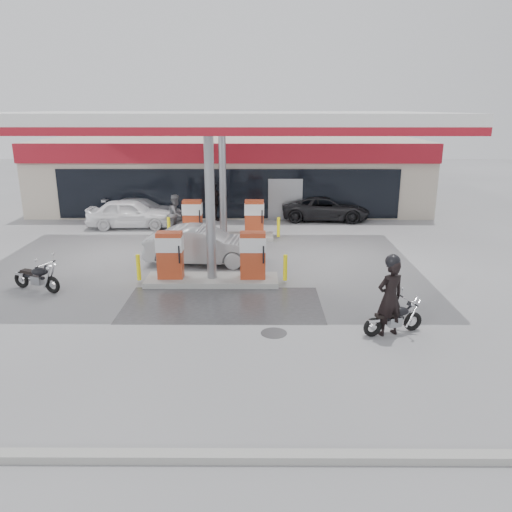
{
  "coord_description": "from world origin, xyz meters",
  "views": [
    {
      "loc": [
        1.58,
        -14.13,
        5.75
      ],
      "look_at": [
        1.51,
        1.17,
        1.2
      ],
      "focal_mm": 35.0,
      "sensor_mm": 36.0,
      "label": 1
    }
  ],
  "objects_px": {
    "parked_car_right": "(326,208)",
    "hatchback_silver": "(203,245)",
    "biker_main": "(390,298)",
    "biker_walking": "(213,202)",
    "sedan_white": "(130,213)",
    "pump_island_far": "(224,223)",
    "parked_car_left": "(144,209)",
    "pump_island_near": "(212,263)",
    "attendant": "(176,214)",
    "main_motorcycle": "(394,319)",
    "parked_motorcycle": "(37,278)"
  },
  "relations": [
    {
      "from": "pump_island_far",
      "to": "parked_motorcycle",
      "type": "xyz_separation_m",
      "value": [
        -5.63,
        -6.81,
        -0.28
      ]
    },
    {
      "from": "main_motorcycle",
      "to": "sedan_white",
      "type": "xyz_separation_m",
      "value": [
        -9.99,
        12.19,
        0.32
      ]
    },
    {
      "from": "parked_car_left",
      "to": "pump_island_far",
      "type": "bearing_deg",
      "value": -125.89
    },
    {
      "from": "attendant",
      "to": "parked_car_left",
      "type": "bearing_deg",
      "value": 54.09
    },
    {
      "from": "pump_island_near",
      "to": "parked_car_right",
      "type": "relative_size",
      "value": 1.12
    },
    {
      "from": "main_motorcycle",
      "to": "sedan_white",
      "type": "bearing_deg",
      "value": 111.67
    },
    {
      "from": "parked_motorcycle",
      "to": "sedan_white",
      "type": "distance_m",
      "value": 9.05
    },
    {
      "from": "sedan_white",
      "to": "hatchback_silver",
      "type": "relative_size",
      "value": 0.96
    },
    {
      "from": "pump_island_far",
      "to": "hatchback_silver",
      "type": "xyz_separation_m",
      "value": [
        -0.54,
        -3.8,
        0.01
      ]
    },
    {
      "from": "biker_walking",
      "to": "sedan_white",
      "type": "bearing_deg",
      "value": 168.83
    },
    {
      "from": "main_motorcycle",
      "to": "attendant",
      "type": "bearing_deg",
      "value": 106.57
    },
    {
      "from": "attendant",
      "to": "biker_walking",
      "type": "distance_m",
      "value": 3.19
    },
    {
      "from": "parked_car_right",
      "to": "hatchback_silver",
      "type": "bearing_deg",
      "value": 146.96
    },
    {
      "from": "main_motorcycle",
      "to": "pump_island_far",
      "type": "bearing_deg",
      "value": 99.72
    },
    {
      "from": "parked_car_right",
      "to": "biker_walking",
      "type": "relative_size",
      "value": 2.29
    },
    {
      "from": "biker_main",
      "to": "parked_car_right",
      "type": "height_order",
      "value": "biker_main"
    },
    {
      "from": "parked_motorcycle",
      "to": "parked_car_right",
      "type": "relative_size",
      "value": 0.39
    },
    {
      "from": "biker_main",
      "to": "sedan_white",
      "type": "distance_m",
      "value": 15.69
    },
    {
      "from": "sedan_white",
      "to": "biker_main",
      "type": "bearing_deg",
      "value": -143.78
    },
    {
      "from": "parked_motorcycle",
      "to": "pump_island_near",
      "type": "bearing_deg",
      "value": 30.51
    },
    {
      "from": "pump_island_far",
      "to": "hatchback_silver",
      "type": "relative_size",
      "value": 1.18
    },
    {
      "from": "main_motorcycle",
      "to": "attendant",
      "type": "distance_m",
      "value": 13.3
    },
    {
      "from": "parked_motorcycle",
      "to": "main_motorcycle",
      "type": "bearing_deg",
      "value": 5.92
    },
    {
      "from": "main_motorcycle",
      "to": "biker_main",
      "type": "height_order",
      "value": "biker_main"
    },
    {
      "from": "parked_motorcycle",
      "to": "parked_car_left",
      "type": "bearing_deg",
      "value": 106.34
    },
    {
      "from": "hatchback_silver",
      "to": "pump_island_far",
      "type": "bearing_deg",
      "value": -3.76
    },
    {
      "from": "pump_island_near",
      "to": "hatchback_silver",
      "type": "relative_size",
      "value": 1.18
    },
    {
      "from": "biker_main",
      "to": "pump_island_far",
      "type": "bearing_deg",
      "value": -84.57
    },
    {
      "from": "parked_motorcycle",
      "to": "biker_walking",
      "type": "distance_m",
      "value": 11.68
    },
    {
      "from": "pump_island_near",
      "to": "sedan_white",
      "type": "height_order",
      "value": "pump_island_near"
    },
    {
      "from": "sedan_white",
      "to": "attendant",
      "type": "relative_size",
      "value": 2.24
    },
    {
      "from": "pump_island_near",
      "to": "main_motorcycle",
      "type": "height_order",
      "value": "pump_island_near"
    },
    {
      "from": "pump_island_far",
      "to": "attendant",
      "type": "xyz_separation_m",
      "value": [
        -2.3,
        1.0,
        0.22
      ]
    },
    {
      "from": "pump_island_far",
      "to": "biker_walking",
      "type": "height_order",
      "value": "biker_walking"
    },
    {
      "from": "sedan_white",
      "to": "parked_car_right",
      "type": "height_order",
      "value": "sedan_white"
    },
    {
      "from": "hatchback_silver",
      "to": "main_motorcycle",
      "type": "bearing_deg",
      "value": -133.01
    },
    {
      "from": "pump_island_near",
      "to": "main_motorcycle",
      "type": "xyz_separation_m",
      "value": [
        5.18,
        -3.99,
        -0.31
      ]
    },
    {
      "from": "pump_island_far",
      "to": "sedan_white",
      "type": "height_order",
      "value": "pump_island_far"
    },
    {
      "from": "parked_car_right",
      "to": "attendant",
      "type": "bearing_deg",
      "value": 115.0
    },
    {
      "from": "attendant",
      "to": "parked_car_left",
      "type": "xyz_separation_m",
      "value": [
        -2.2,
        3.0,
        -0.33
      ]
    },
    {
      "from": "pump_island_far",
      "to": "main_motorcycle",
      "type": "xyz_separation_m",
      "value": [
        5.18,
        -9.99,
        -0.31
      ]
    },
    {
      "from": "biker_main",
      "to": "biker_walking",
      "type": "height_order",
      "value": "biker_main"
    },
    {
      "from": "biker_main",
      "to": "parked_car_right",
      "type": "bearing_deg",
      "value": -111.68
    },
    {
      "from": "main_motorcycle",
      "to": "attendant",
      "type": "xyz_separation_m",
      "value": [
        -7.48,
        10.99,
        0.54
      ]
    },
    {
      "from": "hatchback_silver",
      "to": "parked_car_left",
      "type": "height_order",
      "value": "hatchback_silver"
    },
    {
      "from": "pump_island_near",
      "to": "parked_car_left",
      "type": "relative_size",
      "value": 1.24
    },
    {
      "from": "pump_island_far",
      "to": "biker_walking",
      "type": "distance_m",
      "value": 3.89
    },
    {
      "from": "main_motorcycle",
      "to": "biker_walking",
      "type": "bearing_deg",
      "value": 95.68
    },
    {
      "from": "pump_island_far",
      "to": "parked_car_left",
      "type": "bearing_deg",
      "value": 138.37
    },
    {
      "from": "parked_car_left",
      "to": "parked_motorcycle",
      "type": "bearing_deg",
      "value": 179.8
    }
  ]
}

